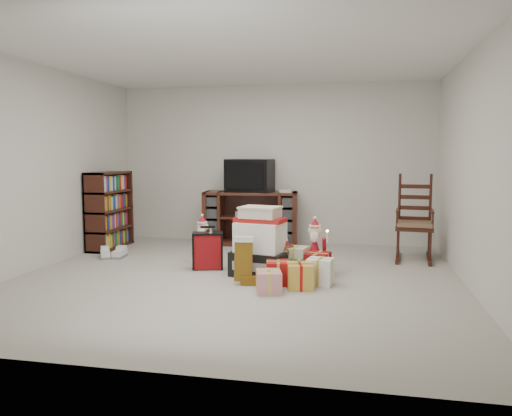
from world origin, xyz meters
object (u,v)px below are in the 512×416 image
Objects in this scene: bookshelf at (110,212)px; sneaker_pair at (112,254)px; santa_figurine at (315,251)px; mrs_claus_figurine at (202,244)px; gift_pile at (260,246)px; red_suitcase at (208,251)px; gift_cluster at (298,271)px; rocking_chair at (414,229)px; crt_television at (250,175)px; tv_stand at (251,218)px; teddy_bear at (287,261)px.

bookshelf is 2.86× the size of sneaker_pair.
mrs_claus_figurine is at bearing 172.21° from santa_figurine.
gift_pile is 1.21× the size of santa_figurine.
bookshelf is 2.17m from red_suitcase.
sneaker_pair is at bearing 162.86° from gift_cluster.
gift_cluster is at bearing -102.93° from santa_figurine.
gift_pile is 1.48× the size of red_suitcase.
mrs_claus_figurine is (1.68, -0.70, -0.32)m from bookshelf.
gift_cluster is at bearing -35.29° from red_suitcase.
sneaker_pair is (-4.02, -0.75, -0.35)m from rocking_chair.
rocking_chair reaches higher than gift_pile.
red_suitcase is at bearing -35.78° from sneaker_pair.
crt_television is at bearing 117.12° from gift_pile.
tv_stand is 1.25× the size of rocking_chair.
gift_cluster is (-1.38, -1.57, -0.28)m from rocking_chair.
tv_stand is at bearing 69.91° from red_suitcase.
red_suitcase is 0.73× the size of crt_television.
mrs_claus_figurine is 0.85× the size of crt_television.
tv_stand is 3.71× the size of sneaker_pair.
red_suitcase is at bearing -29.84° from bookshelf.
red_suitcase reaches higher than sneaker_pair.
bookshelf is 1.58× the size of crt_television.
bookshelf is 1.46× the size of gift_pile.
tv_stand reaches higher than gift_cluster.
santa_figurine is 0.89× the size of crt_television.
crt_television reaches higher than red_suitcase.
teddy_bear is at bearing 115.10° from gift_cluster.
rocking_chair is at bearing -20.96° from tv_stand.
tv_stand reaches higher than gift_pile.
mrs_claus_figurine is (-2.72, -0.78, -0.17)m from rocking_chair.
rocking_chair is (2.39, -0.67, -0.01)m from tv_stand.
bookshelf is 2.17× the size of red_suitcase.
gift_cluster is (2.64, -0.81, 0.08)m from sneaker_pair.
crt_television reaches higher than tv_stand.
teddy_bear is at bearing -21.38° from bookshelf.
bookshelf is 1.84m from mrs_claus_figurine.
gift_pile is 0.72m from red_suitcase.
gift_pile is 0.71× the size of gift_cluster.
crt_television is (-0.02, 0.01, 0.67)m from tv_stand.
tv_stand is 1.83m from red_suitcase.
rocking_chair is 1.59m from santa_figurine.
teddy_bear is at bearing -60.27° from crt_television.
red_suitcase reaches higher than teddy_bear.
gift_cluster is (3.02, -1.49, -0.42)m from bookshelf.
gift_cluster is (0.47, -0.25, -0.21)m from gift_pile.
mrs_claus_figurine is (-0.88, 0.54, -0.11)m from gift_pile.
crt_television is (-0.56, 2.00, 0.74)m from gift_pile.
mrs_claus_figurine is (-0.33, -1.44, -0.18)m from tv_stand.
rocking_chair is at bearing 15.93° from mrs_claus_figurine.
rocking_chair is 1.07× the size of gift_cluster.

